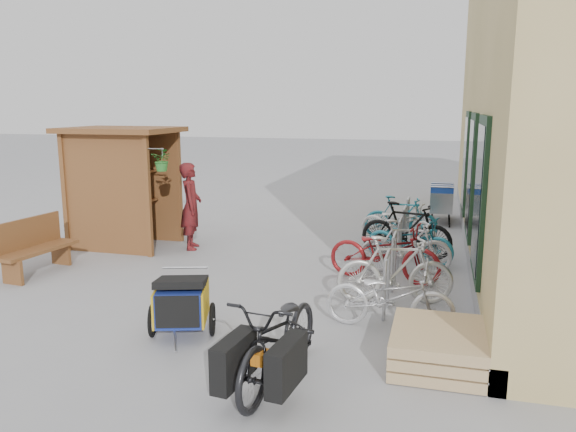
% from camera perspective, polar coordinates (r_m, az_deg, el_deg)
% --- Properties ---
extents(ground, '(80.00, 80.00, 0.00)m').
position_cam_1_polar(ground, '(8.46, -6.01, -8.40)').
color(ground, gray).
extents(kiosk, '(2.49, 1.65, 2.40)m').
position_cam_1_polar(kiosk, '(11.74, -16.83, 4.47)').
color(kiosk, brown).
rests_on(kiosk, ground).
extents(bike_rack, '(0.05, 5.35, 0.86)m').
position_cam_1_polar(bike_rack, '(10.10, 11.27, -2.26)').
color(bike_rack, '#A5A8AD').
rests_on(bike_rack, ground).
extents(pallet_stack, '(1.00, 1.20, 0.40)m').
position_cam_1_polar(pallet_stack, '(6.56, 14.95, -12.73)').
color(pallet_stack, tan).
rests_on(pallet_stack, ground).
extents(bench, '(0.62, 1.54, 0.95)m').
position_cam_1_polar(bench, '(10.46, -24.49, -2.78)').
color(bench, brown).
rests_on(bench, ground).
extents(shopping_carts, '(0.55, 1.52, 0.99)m').
position_cam_1_polar(shopping_carts, '(14.28, 15.33, 1.71)').
color(shopping_carts, silver).
rests_on(shopping_carts, ground).
extents(child_trailer, '(0.89, 1.38, 0.80)m').
position_cam_1_polar(child_trailer, '(7.16, -10.75, -8.50)').
color(child_trailer, navy).
rests_on(child_trailer, ground).
extents(cargo_bike, '(0.89, 1.97, 1.00)m').
position_cam_1_polar(cargo_bike, '(5.83, -0.90, -12.38)').
color(cargo_bike, black).
rests_on(cargo_bike, ground).
extents(person_kiosk, '(0.59, 0.73, 1.73)m').
position_cam_1_polar(person_kiosk, '(11.28, -9.82, 1.00)').
color(person_kiosk, maroon).
rests_on(person_kiosk, ground).
extents(bike_0, '(1.66, 0.62, 0.86)m').
position_cam_1_polar(bike_0, '(7.34, 10.30, -8.05)').
color(bike_0, silver).
rests_on(bike_0, ground).
extents(bike_1, '(1.73, 0.80, 1.00)m').
position_cam_1_polar(bike_1, '(8.23, 10.84, -5.42)').
color(bike_1, silver).
rests_on(bike_1, ground).
extents(bike_2, '(1.94, 0.97, 0.97)m').
position_cam_1_polar(bike_2, '(9.26, 9.76, -3.64)').
color(bike_2, maroon).
rests_on(bike_2, ground).
extents(bike_3, '(1.61, 0.64, 0.94)m').
position_cam_1_polar(bike_3, '(9.72, 11.84, -3.10)').
color(bike_3, silver).
rests_on(bike_3, ground).
extents(bike_4, '(1.71, 0.97, 0.85)m').
position_cam_1_polar(bike_4, '(10.42, 12.26, -2.40)').
color(bike_4, teal).
rests_on(bike_4, ground).
extents(bike_5, '(1.81, 0.84, 1.05)m').
position_cam_1_polar(bike_5, '(10.79, 11.91, -1.39)').
color(bike_5, black).
rests_on(bike_5, ground).
extents(bike_6, '(1.74, 1.10, 0.87)m').
position_cam_1_polar(bike_6, '(11.75, 11.09, -0.79)').
color(bike_6, silver).
rests_on(bike_6, ground).
extents(bike_7, '(1.57, 0.47, 0.94)m').
position_cam_1_polar(bike_7, '(12.21, 11.37, -0.18)').
color(bike_7, teal).
rests_on(bike_7, ground).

